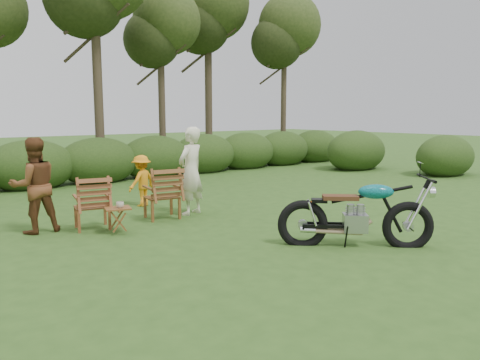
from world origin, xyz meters
TOP-DOWN VIEW (x-y plane):
  - ground at (0.00, 0.00)m, footprint 80.00×80.00m
  - tree_line at (0.50, 9.74)m, footprint 22.52×11.62m
  - motorcycle at (0.35, -0.50)m, footprint 2.32×2.25m
  - lawn_chair_right at (-1.06, 3.22)m, footprint 0.84×0.84m
  - lawn_chair_left at (-2.50, 3.27)m, footprint 0.82×0.82m
  - side_table at (-2.28, 2.64)m, footprint 0.55×0.50m
  - cup at (-2.26, 2.60)m, footprint 0.18×0.18m
  - adult_a at (-0.38, 3.18)m, footprint 0.78×0.64m
  - adult_b at (-3.39, 3.63)m, footprint 0.84×0.66m
  - child at (-0.77, 4.66)m, footprint 0.87×0.68m

SIDE VIEW (x-z plane):
  - ground at x=0.00m, z-range 0.00..0.00m
  - motorcycle at x=0.35m, z-range -0.67..0.67m
  - lawn_chair_right at x=-1.06m, z-range -0.52..0.52m
  - lawn_chair_left at x=-2.50m, z-range -0.50..0.50m
  - adult_a at x=-0.38m, z-range -0.93..0.93m
  - adult_b at x=-3.39m, z-range -0.86..0.86m
  - child at x=-0.77m, z-range -0.59..0.59m
  - side_table at x=-2.28m, z-range 0.00..0.47m
  - cup at x=-2.26m, z-range 0.47..0.58m
  - tree_line at x=0.50m, z-range -0.26..7.88m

